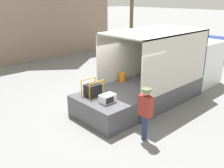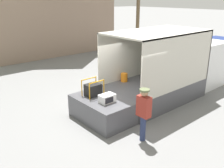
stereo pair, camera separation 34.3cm
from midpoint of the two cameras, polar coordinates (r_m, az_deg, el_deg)
ground_plane at (r=9.85m, az=2.25°, el=-6.75°), size 160.00×160.00×0.00m
box_truck at (r=12.30m, az=15.69°, el=2.66°), size 6.59×2.42×3.01m
tailgate_deck at (r=9.22m, az=-1.17°, el=-5.77°), size 1.50×2.30×0.83m
microwave at (r=8.70m, az=0.01°, el=-3.31°), size 0.54×0.37×0.29m
portable_generator at (r=9.29m, az=-3.23°, el=-1.25°), size 0.69×0.52×0.62m
worker_person at (r=7.74m, az=8.53°, el=-5.80°), size 0.31×0.44×1.74m
pickup_truck_blue at (r=19.12m, az=22.89°, el=6.70°), size 4.87×1.98×1.54m
house_backdrop at (r=22.45m, az=-15.83°, el=17.77°), size 10.44×7.76×7.78m
utility_pole at (r=20.59m, az=6.52°, el=17.76°), size 1.80×0.28×7.27m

